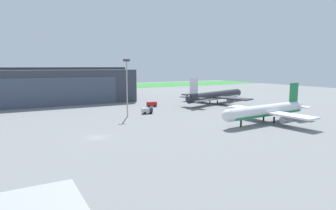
# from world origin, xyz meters

# --- Properties ---
(ground_plane) EXTENTS (440.00, 440.00, 0.00)m
(ground_plane) POSITION_xyz_m (0.00, 0.00, 0.00)
(ground_plane) COLOR slate
(grass_field_strip) EXTENTS (440.00, 56.00, 0.08)m
(grass_field_strip) POSITION_xyz_m (0.00, 177.15, 0.04)
(grass_field_strip) COLOR #348A37
(grass_field_strip) RESTS_ON ground_plane
(maintenance_hangar) EXTENTS (94.35, 41.81, 17.61)m
(maintenance_hangar) POSITION_xyz_m (-8.14, 85.43, 8.35)
(maintenance_hangar) COLOR #383D47
(maintenance_hangar) RESTS_ON ground_plane
(airliner_far_left) EXTENTS (42.93, 37.51, 13.09)m
(airliner_far_left) POSITION_xyz_m (69.13, 37.61, 3.79)
(airliner_far_left) COLOR #282B33
(airliner_far_left) RESTS_ON ground_plane
(airliner_near_right) EXTENTS (37.93, 31.71, 12.43)m
(airliner_near_right) POSITION_xyz_m (53.10, -7.82, 3.78)
(airliner_near_right) COLOR white
(airliner_near_right) RESTS_ON ground_plane
(stair_truck) EXTENTS (4.22, 2.39, 2.26)m
(stair_truck) POSITION_xyz_m (26.97, 26.93, 1.30)
(stair_truck) COLOR #2D2D33
(stair_truck) RESTS_ON ground_plane
(ops_van) EXTENTS (4.88, 3.14, 2.25)m
(ops_van) POSITION_xyz_m (37.03, 43.18, 1.27)
(ops_van) COLOR #AD1E19
(ops_van) RESTS_ON ground_plane
(apron_light_mast) EXTENTS (2.40, 0.50, 20.66)m
(apron_light_mast) POSITION_xyz_m (18.17, 25.01, 11.99)
(apron_light_mast) COLOR #99999E
(apron_light_mast) RESTS_ON ground_plane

